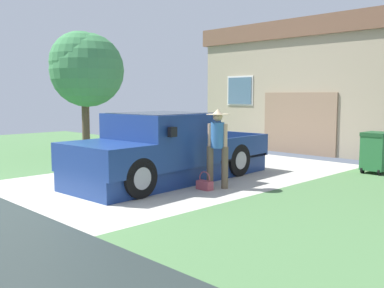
{
  "coord_description": "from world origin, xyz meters",
  "views": [
    {
      "loc": [
        7.93,
        -3.31,
        2.01
      ],
      "look_at": [
        1.12,
        3.43,
        0.94
      ],
      "focal_mm": 41.36,
      "sensor_mm": 36.0,
      "label": 1
    }
  ],
  "objects_px": {
    "house_with_garage": "(338,87)",
    "person_with_hat": "(217,143)",
    "handbag": "(205,184)",
    "neighbor_tree": "(87,68)",
    "pickup_truck": "(162,151)",
    "wheeled_trash_bin": "(376,151)"
  },
  "relations": [
    {
      "from": "wheeled_trash_bin",
      "to": "handbag",
      "type": "bearing_deg",
      "value": -110.43
    },
    {
      "from": "person_with_hat",
      "to": "neighbor_tree",
      "type": "distance_m",
      "value": 7.63
    },
    {
      "from": "house_with_garage",
      "to": "person_with_hat",
      "type": "bearing_deg",
      "value": -78.09
    },
    {
      "from": "person_with_hat",
      "to": "wheeled_trash_bin",
      "type": "relative_size",
      "value": 1.62
    },
    {
      "from": "neighbor_tree",
      "to": "wheeled_trash_bin",
      "type": "relative_size",
      "value": 3.94
    },
    {
      "from": "pickup_truck",
      "to": "wheeled_trash_bin",
      "type": "distance_m",
      "value": 5.57
    },
    {
      "from": "person_with_hat",
      "to": "wheeled_trash_bin",
      "type": "bearing_deg",
      "value": -138.94
    },
    {
      "from": "person_with_hat",
      "to": "wheeled_trash_bin",
      "type": "xyz_separation_m",
      "value": [
        1.64,
        4.28,
        -0.4
      ]
    },
    {
      "from": "person_with_hat",
      "to": "wheeled_trash_bin",
      "type": "height_order",
      "value": "person_with_hat"
    },
    {
      "from": "pickup_truck",
      "to": "house_with_garage",
      "type": "xyz_separation_m",
      "value": [
        -0.52,
        9.44,
        1.59
      ]
    },
    {
      "from": "handbag",
      "to": "neighbor_tree",
      "type": "height_order",
      "value": "neighbor_tree"
    },
    {
      "from": "house_with_garage",
      "to": "handbag",
      "type": "bearing_deg",
      "value": -78.91
    },
    {
      "from": "handbag",
      "to": "wheeled_trash_bin",
      "type": "xyz_separation_m",
      "value": [
        1.71,
        4.6,
        0.46
      ]
    },
    {
      "from": "pickup_truck",
      "to": "neighbor_tree",
      "type": "xyz_separation_m",
      "value": [
        -5.87,
        1.67,
        2.21
      ]
    },
    {
      "from": "person_with_hat",
      "to": "handbag",
      "type": "relative_size",
      "value": 4.34
    },
    {
      "from": "pickup_truck",
      "to": "handbag",
      "type": "bearing_deg",
      "value": -179.92
    },
    {
      "from": "pickup_truck",
      "to": "handbag",
      "type": "relative_size",
      "value": 13.48
    },
    {
      "from": "pickup_truck",
      "to": "handbag",
      "type": "xyz_separation_m",
      "value": [
        1.31,
        0.07,
        -0.6
      ]
    },
    {
      "from": "handbag",
      "to": "neighbor_tree",
      "type": "relative_size",
      "value": 0.09
    },
    {
      "from": "house_with_garage",
      "to": "pickup_truck",
      "type": "bearing_deg",
      "value": -86.83
    },
    {
      "from": "pickup_truck",
      "to": "house_with_garage",
      "type": "bearing_deg",
      "value": -89.84
    },
    {
      "from": "pickup_truck",
      "to": "handbag",
      "type": "height_order",
      "value": "pickup_truck"
    }
  ]
}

